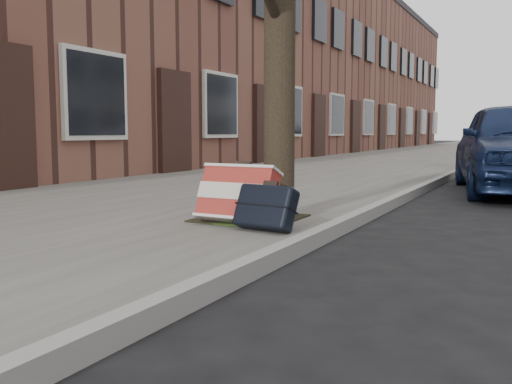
% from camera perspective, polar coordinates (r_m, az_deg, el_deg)
% --- Properties ---
extents(ground, '(120.00, 120.00, 0.00)m').
position_cam_1_polar(ground, '(3.47, 20.32, -9.46)').
color(ground, black).
rests_on(ground, ground).
extents(near_sidewalk, '(5.00, 70.00, 0.12)m').
position_cam_1_polar(near_sidewalk, '(18.80, 14.33, 3.27)').
color(near_sidewalk, gray).
rests_on(near_sidewalk, ground).
extents(house_near, '(6.80, 40.00, 7.00)m').
position_cam_1_polar(house_near, '(21.90, -0.46, 12.84)').
color(house_near, brown).
rests_on(house_near, ground).
extents(dirt_patch, '(0.85, 0.85, 0.02)m').
position_cam_1_polar(dirt_patch, '(5.17, -0.61, -2.63)').
color(dirt_patch, black).
rests_on(dirt_patch, near_sidewalk).
extents(suitcase_red, '(0.68, 0.39, 0.51)m').
position_cam_1_polar(suitcase_red, '(4.81, -1.84, -0.30)').
color(suitcase_red, maroon).
rests_on(suitcase_red, near_sidewalk).
extents(suitcase_navy, '(0.53, 0.36, 0.39)m').
position_cam_1_polar(suitcase_navy, '(4.53, 0.99, -1.48)').
color(suitcase_navy, black).
rests_on(suitcase_navy, near_sidewalk).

